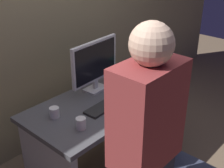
# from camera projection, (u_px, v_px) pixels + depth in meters

# --- Properties ---
(ground_plane) EXTENTS (9.00, 9.00, 0.00)m
(ground_plane) POSITION_uv_depth(u_px,v_px,m) (108.00, 164.00, 2.91)
(ground_plane) COLOR brown
(desk) EXTENTS (1.45, 0.70, 0.73)m
(desk) POSITION_uv_depth(u_px,v_px,m) (108.00, 120.00, 2.69)
(desk) COLOR #4C4C51
(desk) RESTS_ON ground
(person_at_desk) EXTENTS (0.40, 0.24, 1.64)m
(person_at_desk) POSITION_uv_depth(u_px,v_px,m) (145.00, 160.00, 1.72)
(person_at_desk) COLOR #262838
(person_at_desk) RESTS_ON ground
(monitor) EXTENTS (0.54, 0.15, 0.46)m
(monitor) POSITION_uv_depth(u_px,v_px,m) (95.00, 63.00, 2.61)
(monitor) COLOR silver
(monitor) RESTS_ON desk
(keyboard) EXTENTS (0.44, 0.15, 0.02)m
(keyboard) POSITION_uv_depth(u_px,v_px,m) (107.00, 105.00, 2.46)
(keyboard) COLOR #262626
(keyboard) RESTS_ON desk
(mouse) EXTENTS (0.06, 0.10, 0.03)m
(mouse) POSITION_uv_depth(u_px,v_px,m) (132.00, 91.00, 2.67)
(mouse) COLOR white
(mouse) RESTS_ON desk
(cup_near_keyboard) EXTENTS (0.07, 0.07, 0.09)m
(cup_near_keyboard) POSITION_uv_depth(u_px,v_px,m) (81.00, 123.00, 2.16)
(cup_near_keyboard) COLOR silver
(cup_near_keyboard) RESTS_ON desk
(cup_by_monitor) EXTENTS (0.07, 0.07, 0.08)m
(cup_by_monitor) POSITION_uv_depth(u_px,v_px,m) (54.00, 113.00, 2.30)
(cup_by_monitor) COLOR silver
(cup_by_monitor) RESTS_ON desk
(book_stack) EXTENTS (0.23, 0.19, 0.16)m
(book_stack) POSITION_uv_depth(u_px,v_px,m) (133.00, 69.00, 2.94)
(book_stack) COLOR red
(book_stack) RESTS_ON desk
(cell_phone) EXTENTS (0.11, 0.16, 0.01)m
(cell_phone) POSITION_uv_depth(u_px,v_px,m) (158.00, 82.00, 2.86)
(cell_phone) COLOR black
(cell_phone) RESTS_ON desk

